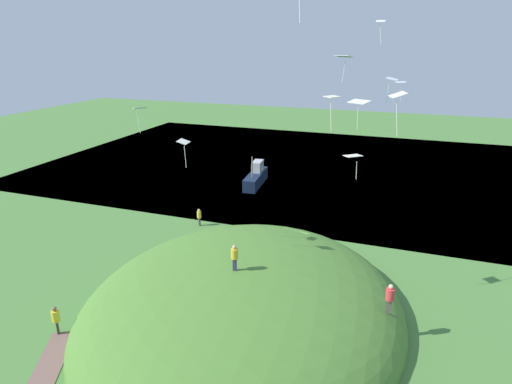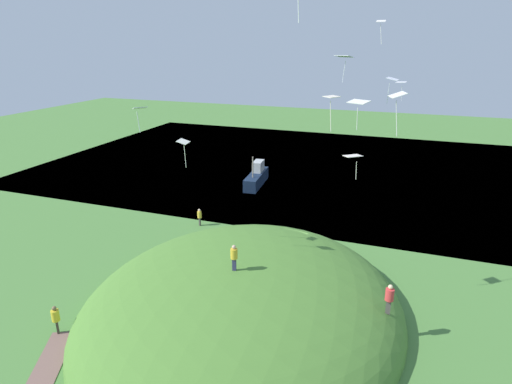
{
  "view_description": "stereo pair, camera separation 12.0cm",
  "coord_description": "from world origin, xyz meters",
  "px_view_note": "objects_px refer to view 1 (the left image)",
  "views": [
    {
      "loc": [
        28.04,
        7.4,
        16.14
      ],
      "look_at": [
        0.58,
        -2.35,
        5.87
      ],
      "focal_mm": 30.13,
      "sensor_mm": 36.0,
      "label": 1
    },
    {
      "loc": [
        28.0,
        7.51,
        16.14
      ],
      "look_at": [
        0.58,
        -2.35,
        5.87
      ],
      "focal_mm": 30.13,
      "sensor_mm": 36.0,
      "label": 2
    }
  ],
  "objects_px": {
    "kite_7": "(344,57)",
    "person_near_shore": "(235,255)",
    "kite_0": "(398,97)",
    "kite_6": "(401,83)",
    "person_with_child": "(199,215)",
    "kite_4": "(140,110)",
    "kite_2": "(184,143)",
    "kite_8": "(381,23)",
    "kite_9": "(392,80)",
    "kite_5": "(359,103)",
    "person_walking_path": "(56,317)",
    "boat_on_lake": "(256,177)",
    "kite_3": "(332,99)",
    "kite_1": "(353,157)",
    "person_watching_kites": "(390,296)"
  },
  "relations": [
    {
      "from": "person_watching_kites",
      "to": "kite_3",
      "type": "bearing_deg",
      "value": 146.76
    },
    {
      "from": "kite_2",
      "to": "kite_8",
      "type": "relative_size",
      "value": 1.07
    },
    {
      "from": "kite_3",
      "to": "kite_6",
      "type": "relative_size",
      "value": 1.28
    },
    {
      "from": "person_near_shore",
      "to": "person_watching_kites",
      "type": "xyz_separation_m",
      "value": [
        -1.25,
        8.73,
        -1.6
      ]
    },
    {
      "from": "person_walking_path",
      "to": "kite_0",
      "type": "distance_m",
      "value": 22.92
    },
    {
      "from": "person_walking_path",
      "to": "person_with_child",
      "type": "bearing_deg",
      "value": -49.81
    },
    {
      "from": "boat_on_lake",
      "to": "kite_3",
      "type": "xyz_separation_m",
      "value": [
        21.26,
        12.09,
        12.14
      ]
    },
    {
      "from": "kite_6",
      "to": "kite_7",
      "type": "height_order",
      "value": "kite_7"
    },
    {
      "from": "boat_on_lake",
      "to": "person_near_shore",
      "type": "height_order",
      "value": "person_near_shore"
    },
    {
      "from": "person_walking_path",
      "to": "kite_3",
      "type": "xyz_separation_m",
      "value": [
        -8.64,
        13.69,
        11.92
      ]
    },
    {
      "from": "person_near_shore",
      "to": "kite_5",
      "type": "bearing_deg",
      "value": -173.92
    },
    {
      "from": "kite_1",
      "to": "kite_3",
      "type": "distance_m",
      "value": 3.74
    },
    {
      "from": "kite_9",
      "to": "boat_on_lake",
      "type": "bearing_deg",
      "value": -127.19
    },
    {
      "from": "person_near_shore",
      "to": "kite_3",
      "type": "bearing_deg",
      "value": -147.47
    },
    {
      "from": "kite_4",
      "to": "person_watching_kites",
      "type": "bearing_deg",
      "value": 93.99
    },
    {
      "from": "kite_8",
      "to": "kite_9",
      "type": "distance_m",
      "value": 4.13
    },
    {
      "from": "person_walking_path",
      "to": "kite_2",
      "type": "bearing_deg",
      "value": -79.12
    },
    {
      "from": "person_walking_path",
      "to": "kite_8",
      "type": "relative_size",
      "value": 1.09
    },
    {
      "from": "person_watching_kites",
      "to": "kite_7",
      "type": "xyz_separation_m",
      "value": [
        -10.77,
        -4.98,
        12.16
      ]
    },
    {
      "from": "kite_1",
      "to": "kite_9",
      "type": "bearing_deg",
      "value": 171.61
    },
    {
      "from": "boat_on_lake",
      "to": "person_walking_path",
      "type": "bearing_deg",
      "value": 171.68
    },
    {
      "from": "kite_3",
      "to": "kite_8",
      "type": "relative_size",
      "value": 1.18
    },
    {
      "from": "person_with_child",
      "to": "kite_2",
      "type": "xyz_separation_m",
      "value": [
        9.19,
        3.97,
        9.05
      ]
    },
    {
      "from": "kite_4",
      "to": "person_walking_path",
      "type": "bearing_deg",
      "value": -35.83
    },
    {
      "from": "person_walking_path",
      "to": "kite_2",
      "type": "height_order",
      "value": "kite_2"
    },
    {
      "from": "person_with_child",
      "to": "kite_7",
      "type": "bearing_deg",
      "value": 34.87
    },
    {
      "from": "person_walking_path",
      "to": "boat_on_lake",
      "type": "bearing_deg",
      "value": -50.39
    },
    {
      "from": "person_with_child",
      "to": "kite_7",
      "type": "height_order",
      "value": "kite_7"
    },
    {
      "from": "kite_7",
      "to": "person_near_shore",
      "type": "bearing_deg",
      "value": -17.31
    },
    {
      "from": "kite_4",
      "to": "kite_9",
      "type": "distance_m",
      "value": 18.85
    },
    {
      "from": "person_watching_kites",
      "to": "kite_9",
      "type": "relative_size",
      "value": 0.94
    },
    {
      "from": "person_with_child",
      "to": "kite_1",
      "type": "height_order",
      "value": "kite_1"
    },
    {
      "from": "person_near_shore",
      "to": "kite_2",
      "type": "relative_size",
      "value": 0.91
    },
    {
      "from": "kite_2",
      "to": "kite_4",
      "type": "distance_m",
      "value": 3.77
    },
    {
      "from": "kite_5",
      "to": "kite_7",
      "type": "relative_size",
      "value": 0.76
    },
    {
      "from": "boat_on_lake",
      "to": "kite_5",
      "type": "xyz_separation_m",
      "value": [
        23.53,
        13.84,
        12.29
      ]
    },
    {
      "from": "kite_1",
      "to": "kite_2",
      "type": "relative_size",
      "value": 0.79
    },
    {
      "from": "kite_2",
      "to": "person_with_child",
      "type": "bearing_deg",
      "value": -156.61
    },
    {
      "from": "kite_3",
      "to": "person_watching_kites",
      "type": "bearing_deg",
      "value": 57.69
    },
    {
      "from": "person_watching_kites",
      "to": "kite_7",
      "type": "relative_size",
      "value": 0.96
    },
    {
      "from": "person_with_child",
      "to": "kite_6",
      "type": "bearing_deg",
      "value": 53.71
    },
    {
      "from": "kite_9",
      "to": "person_watching_kites",
      "type": "bearing_deg",
      "value": 7.13
    },
    {
      "from": "kite_6",
      "to": "kite_8",
      "type": "distance_m",
      "value": 5.9
    },
    {
      "from": "kite_5",
      "to": "kite_6",
      "type": "relative_size",
      "value": 0.94
    },
    {
      "from": "kite_8",
      "to": "kite_6",
      "type": "bearing_deg",
      "value": 152.92
    },
    {
      "from": "boat_on_lake",
      "to": "person_with_child",
      "type": "height_order",
      "value": "boat_on_lake"
    },
    {
      "from": "kite_0",
      "to": "kite_6",
      "type": "distance_m",
      "value": 13.1
    },
    {
      "from": "person_with_child",
      "to": "kite_3",
      "type": "bearing_deg",
      "value": 3.11
    },
    {
      "from": "person_near_shore",
      "to": "kite_4",
      "type": "distance_m",
      "value": 9.85
    },
    {
      "from": "person_watching_kites",
      "to": "kite_9",
      "type": "bearing_deg",
      "value": 96.21
    }
  ]
}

